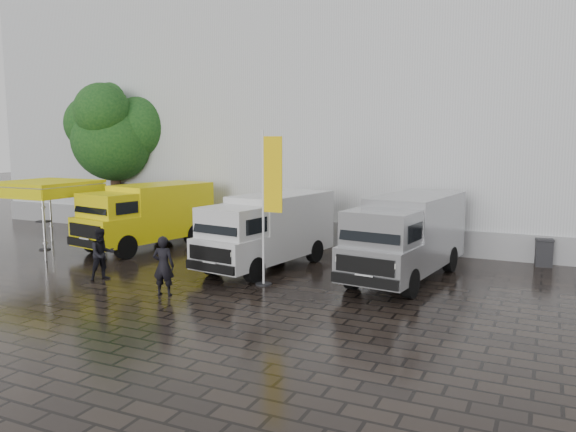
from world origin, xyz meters
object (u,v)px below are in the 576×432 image
object	(u,v)px
cocktail_table	(44,235)
person_tent	(102,254)
person_front	(163,266)
van_yellow	(146,217)
van_white	(267,232)
wheelie_bin	(544,252)
flagpole	(269,201)
van_silver	(406,239)
canopy_tent	(44,186)

from	to	relation	value
cocktail_table	person_tent	bearing A→B (deg)	-25.92
person_front	van_yellow	bearing A→B (deg)	-61.81
van_yellow	van_white	size ratio (longest dim) A/B	0.97
wheelie_bin	flagpole	bearing A→B (deg)	-145.23
van_yellow	flagpole	bearing A→B (deg)	-12.17
wheelie_bin	cocktail_table	bearing A→B (deg)	-169.61
van_white	van_silver	distance (m)	4.69
van_yellow	person_tent	distance (m)	5.10
cocktail_table	person_tent	world-z (taller)	person_tent
cocktail_table	flagpole	bearing A→B (deg)	-6.13
van_yellow	person_tent	bearing A→B (deg)	-55.15
van_white	person_front	size ratio (longest dim) A/B	3.38
canopy_tent	cocktail_table	distance (m)	2.02
canopy_tent	cocktail_table	size ratio (longest dim) A/B	2.77
van_silver	wheelie_bin	world-z (taller)	van_silver
person_front	flagpole	bearing A→B (deg)	-149.05
canopy_tent	cocktail_table	xyz separation A→B (m)	(-0.22, 0.03, -2.01)
van_white	person_tent	world-z (taller)	van_white
van_silver	flagpole	size ratio (longest dim) A/B	1.29
cocktail_table	wheelie_bin	bearing A→B (deg)	16.14
cocktail_table	canopy_tent	bearing A→B (deg)	-9.03
canopy_tent	flagpole	xyz separation A→B (m)	(10.47, -1.11, -0.01)
van_silver	person_tent	world-z (taller)	van_silver
van_yellow	flagpole	distance (m)	7.85
van_silver	canopy_tent	size ratio (longest dim) A/B	1.87
flagpole	person_tent	world-z (taller)	flagpole
van_yellow	flagpole	size ratio (longest dim) A/B	1.20
van_silver	flagpole	bearing A→B (deg)	-137.78
van_yellow	wheelie_bin	world-z (taller)	van_yellow
van_silver	cocktail_table	world-z (taller)	van_silver
van_white	person_front	bearing A→B (deg)	-95.23
van_yellow	wheelie_bin	size ratio (longest dim) A/B	5.79
van_white	wheelie_bin	xyz separation A→B (m)	(8.61, 4.36, -0.77)
van_white	flagpole	xyz separation A→B (m)	(1.11, -2.05, 1.33)
wheelie_bin	person_front	bearing A→B (deg)	-144.01
van_yellow	van_silver	bearing A→B (deg)	7.99
person_front	wheelie_bin	bearing A→B (deg)	-152.88
canopy_tent	wheelie_bin	xyz separation A→B (m)	(17.97, 5.30, -2.11)
van_silver	person_front	size ratio (longest dim) A/B	3.54
flagpole	person_tent	distance (m)	5.60
van_yellow	wheelie_bin	xyz separation A→B (m)	(14.61, 3.34, -0.81)
flagpole	cocktail_table	xyz separation A→B (m)	(-10.69, 1.15, -2.00)
van_white	cocktail_table	xyz separation A→B (m)	(-9.58, -0.90, -0.67)
wheelie_bin	person_tent	xyz separation A→B (m)	(-12.57, -7.99, 0.34)
van_white	flagpole	world-z (taller)	flagpole
flagpole	wheelie_bin	xyz separation A→B (m)	(7.50, 6.41, -2.10)
wheelie_bin	person_front	world-z (taller)	person_front
cocktail_table	wheelie_bin	world-z (taller)	cocktail_table
cocktail_table	person_front	xyz separation A→B (m)	(8.50, -3.38, 0.27)
cocktail_table	van_white	bearing A→B (deg)	5.39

